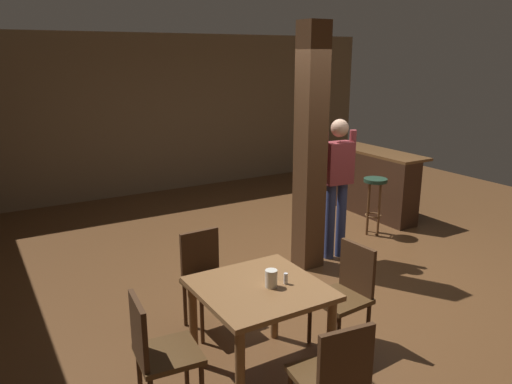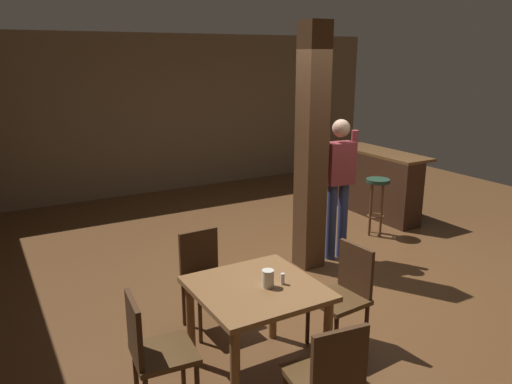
{
  "view_description": "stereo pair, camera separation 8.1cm",
  "coord_description": "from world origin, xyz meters",
  "px_view_note": "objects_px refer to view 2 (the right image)",
  "views": [
    {
      "loc": [
        -3.5,
        -4.11,
        2.45
      ],
      "look_at": [
        -0.99,
        0.11,
        1.09
      ],
      "focal_mm": 35.0,
      "sensor_mm": 36.0,
      "label": 1
    },
    {
      "loc": [
        -3.43,
        -4.16,
        2.45
      ],
      "look_at": [
        -0.99,
        0.11,
        1.09
      ],
      "focal_mm": 35.0,
      "sensor_mm": 36.0,
      "label": 2
    }
  ],
  "objects_px": {
    "bar_counter": "(376,183)",
    "bar_stool_near": "(377,194)",
    "chair_east": "(345,291)",
    "napkin_cup": "(268,279)",
    "dining_table": "(257,302)",
    "salt_shaker": "(283,279)",
    "standing_person": "(339,179)",
    "chair_south": "(328,377)",
    "chair_west": "(153,349)",
    "chair_north": "(205,275)"
  },
  "relations": [
    {
      "from": "salt_shaker",
      "to": "bar_counter",
      "type": "distance_m",
      "value": 4.35
    },
    {
      "from": "chair_south",
      "to": "chair_north",
      "type": "relative_size",
      "value": 1.0
    },
    {
      "from": "dining_table",
      "to": "chair_north",
      "type": "xyz_separation_m",
      "value": [
        -0.04,
        0.88,
        -0.12
      ]
    },
    {
      "from": "chair_south",
      "to": "bar_stool_near",
      "type": "relative_size",
      "value": 1.11
    },
    {
      "from": "napkin_cup",
      "to": "bar_stool_near",
      "type": "bearing_deg",
      "value": 33.86
    },
    {
      "from": "bar_counter",
      "to": "dining_table",
      "type": "bearing_deg",
      "value": -144.31
    },
    {
      "from": "chair_north",
      "to": "chair_east",
      "type": "xyz_separation_m",
      "value": [
        0.9,
        -0.89,
        0.0
      ]
    },
    {
      "from": "napkin_cup",
      "to": "chair_west",
      "type": "bearing_deg",
      "value": 178.4
    },
    {
      "from": "dining_table",
      "to": "bar_stool_near",
      "type": "xyz_separation_m",
      "value": [
        3.02,
        1.93,
        -0.04
      ]
    },
    {
      "from": "dining_table",
      "to": "salt_shaker",
      "type": "bearing_deg",
      "value": -19.15
    },
    {
      "from": "bar_counter",
      "to": "bar_stool_near",
      "type": "bearing_deg",
      "value": -131.74
    },
    {
      "from": "dining_table",
      "to": "chair_north",
      "type": "bearing_deg",
      "value": 92.62
    },
    {
      "from": "chair_south",
      "to": "standing_person",
      "type": "distance_m",
      "value": 3.18
    },
    {
      "from": "dining_table",
      "to": "bar_stool_near",
      "type": "distance_m",
      "value": 3.58
    },
    {
      "from": "salt_shaker",
      "to": "chair_east",
      "type": "bearing_deg",
      "value": 4.89
    },
    {
      "from": "chair_north",
      "to": "dining_table",
      "type": "bearing_deg",
      "value": -87.38
    },
    {
      "from": "salt_shaker",
      "to": "bar_counter",
      "type": "height_order",
      "value": "bar_counter"
    },
    {
      "from": "chair_east",
      "to": "bar_stool_near",
      "type": "xyz_separation_m",
      "value": [
        2.16,
        1.94,
        0.08
      ]
    },
    {
      "from": "dining_table",
      "to": "salt_shaker",
      "type": "height_order",
      "value": "salt_shaker"
    },
    {
      "from": "napkin_cup",
      "to": "chair_east",
      "type": "bearing_deg",
      "value": 3.09
    },
    {
      "from": "chair_east",
      "to": "standing_person",
      "type": "distance_m",
      "value": 2.01
    },
    {
      "from": "bar_stool_near",
      "to": "napkin_cup",
      "type": "bearing_deg",
      "value": -146.14
    },
    {
      "from": "chair_east",
      "to": "salt_shaker",
      "type": "bearing_deg",
      "value": -175.11
    },
    {
      "from": "chair_west",
      "to": "salt_shaker",
      "type": "distance_m",
      "value": 1.07
    },
    {
      "from": "chair_east",
      "to": "salt_shaker",
      "type": "xyz_separation_m",
      "value": [
        -0.67,
        -0.06,
        0.3
      ]
    },
    {
      "from": "chair_west",
      "to": "napkin_cup",
      "type": "bearing_deg",
      "value": -1.6
    },
    {
      "from": "chair_south",
      "to": "chair_north",
      "type": "height_order",
      "value": "same"
    },
    {
      "from": "chair_east",
      "to": "chair_west",
      "type": "bearing_deg",
      "value": -179.4
    },
    {
      "from": "dining_table",
      "to": "bar_stool_near",
      "type": "bearing_deg",
      "value": 32.56
    },
    {
      "from": "chair_south",
      "to": "chair_east",
      "type": "distance_m",
      "value": 1.2
    },
    {
      "from": "salt_shaker",
      "to": "bar_counter",
      "type": "relative_size",
      "value": 0.05
    },
    {
      "from": "chair_east",
      "to": "salt_shaker",
      "type": "relative_size",
      "value": 10.26
    },
    {
      "from": "napkin_cup",
      "to": "dining_table",
      "type": "bearing_deg",
      "value": 143.08
    },
    {
      "from": "dining_table",
      "to": "chair_east",
      "type": "xyz_separation_m",
      "value": [
        0.86,
        -0.01,
        -0.12
      ]
    },
    {
      "from": "chair_east",
      "to": "bar_stool_near",
      "type": "bearing_deg",
      "value": 41.87
    },
    {
      "from": "chair_east",
      "to": "chair_north",
      "type": "bearing_deg",
      "value": 135.32
    },
    {
      "from": "chair_north",
      "to": "salt_shaker",
      "type": "bearing_deg",
      "value": -76.31
    },
    {
      "from": "chair_south",
      "to": "chair_west",
      "type": "relative_size",
      "value": 1.0
    },
    {
      "from": "chair_north",
      "to": "bar_counter",
      "type": "bearing_deg",
      "value": 25.17
    },
    {
      "from": "chair_north",
      "to": "napkin_cup",
      "type": "relative_size",
      "value": 6.57
    },
    {
      "from": "napkin_cup",
      "to": "bar_stool_near",
      "type": "xyz_separation_m",
      "value": [
        2.95,
        1.98,
        -0.24
      ]
    },
    {
      "from": "salt_shaker",
      "to": "standing_person",
      "type": "relative_size",
      "value": 0.05
    },
    {
      "from": "napkin_cup",
      "to": "bar_counter",
      "type": "distance_m",
      "value": 4.44
    },
    {
      "from": "chair_south",
      "to": "bar_counter",
      "type": "xyz_separation_m",
      "value": [
        3.6,
        3.47,
        0.01
      ]
    },
    {
      "from": "standing_person",
      "to": "bar_stool_near",
      "type": "distance_m",
      "value": 1.15
    },
    {
      "from": "chair_east",
      "to": "napkin_cup",
      "type": "xyz_separation_m",
      "value": [
        -0.79,
        -0.04,
        0.32
      ]
    },
    {
      "from": "standing_person",
      "to": "salt_shaker",
      "type": "bearing_deg",
      "value": -138.6
    },
    {
      "from": "chair_north",
      "to": "standing_person",
      "type": "distance_m",
      "value": 2.23
    },
    {
      "from": "chair_west",
      "to": "bar_stool_near",
      "type": "relative_size",
      "value": 1.11
    },
    {
      "from": "chair_east",
      "to": "standing_person",
      "type": "bearing_deg",
      "value": 53.25
    }
  ]
}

